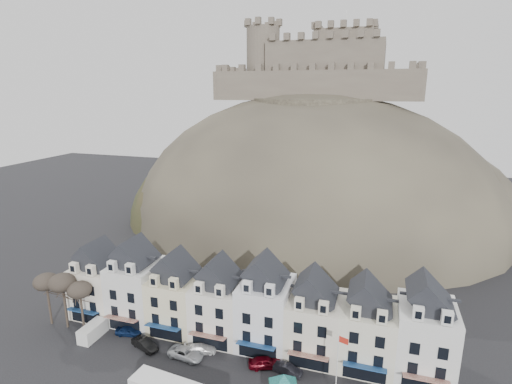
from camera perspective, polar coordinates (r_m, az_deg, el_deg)
townhouse_terrace at (r=58.18m, az=-1.76°, el=-15.79°), size 54.40×9.35×11.80m
castle_hill at (r=107.27m, az=8.29°, el=-4.48°), size 100.00×76.00×68.00m
castle at (r=108.74m, az=9.32°, el=17.20°), size 50.20×22.20×22.00m
tree_left_far at (r=68.11m, az=-27.80°, el=-11.33°), size 3.61×3.61×8.24m
tree_left_mid at (r=65.98m, az=-25.96°, el=-11.61°), size 3.78×3.78×8.64m
tree_left_near at (r=64.36m, az=-23.89°, el=-12.72°), size 3.43×3.43×7.84m
bus_shelter at (r=49.15m, az=3.98°, el=-25.36°), size 6.01×6.01×4.06m
flagpole at (r=49.69m, az=11.64°, el=-22.70°), size 1.16×0.46×8.43m
white_van at (r=64.90m, az=-22.29°, el=-17.90°), size 1.96×4.44×2.02m
car_navy at (r=63.90m, az=-17.72°, el=-18.40°), size 4.03×2.16×1.30m
car_black at (r=60.53m, az=-15.60°, el=-20.20°), size 4.51×2.84×1.40m
car_silver at (r=57.80m, az=-9.98°, el=-21.74°), size 4.95×2.70×1.34m
car_white at (r=58.38m, az=-7.99°, el=-21.29°), size 4.64×3.32×1.25m
car_maroon at (r=55.50m, az=1.31°, el=-23.16°), size 4.60×3.13×1.45m
car_charcoal at (r=54.82m, az=4.56°, el=-23.91°), size 3.86×1.91×1.22m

